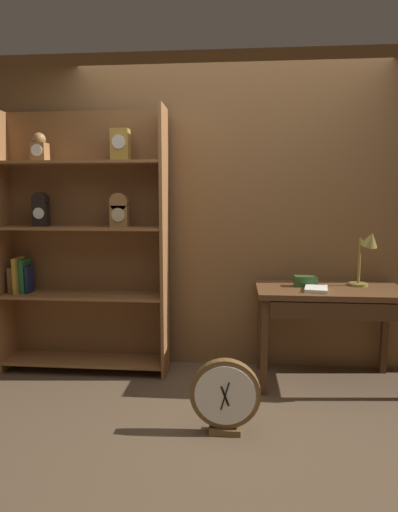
% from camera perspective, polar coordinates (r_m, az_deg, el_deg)
% --- Properties ---
extents(ground_plane, '(10.00, 10.00, 0.00)m').
position_cam_1_polar(ground_plane, '(2.76, 3.37, -23.50)').
color(ground_plane, brown).
extents(back_wood_panel, '(4.80, 0.05, 2.60)m').
position_cam_1_polar(back_wood_panel, '(3.62, 4.07, 5.63)').
color(back_wood_panel, brown).
rests_on(back_wood_panel, ground).
extents(bookshelf, '(1.37, 0.33, 2.13)m').
position_cam_1_polar(bookshelf, '(3.64, -15.26, 1.62)').
color(bookshelf, brown).
rests_on(bookshelf, ground).
extents(workbench, '(1.11, 0.58, 0.75)m').
position_cam_1_polar(workbench, '(3.41, 17.00, -5.82)').
color(workbench, brown).
rests_on(workbench, ground).
extents(desk_lamp, '(0.22, 0.22, 0.44)m').
position_cam_1_polar(desk_lamp, '(3.50, 21.42, 0.81)').
color(desk_lamp, olive).
rests_on(desk_lamp, workbench).
extents(toolbox_small, '(0.17, 0.09, 0.08)m').
position_cam_1_polar(toolbox_small, '(3.41, 13.94, -3.25)').
color(toolbox_small, '#2D5123').
rests_on(toolbox_small, workbench).
extents(open_repair_manual, '(0.20, 0.25, 0.02)m').
position_cam_1_polar(open_repair_manual, '(3.29, 15.27, -4.21)').
color(open_repair_manual, silver).
rests_on(open_repair_manual, workbench).
extents(round_clock_large, '(0.43, 0.11, 0.47)m').
position_cam_1_polar(round_clock_large, '(2.75, 3.58, -18.01)').
color(round_clock_large, brown).
rests_on(round_clock_large, ground).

